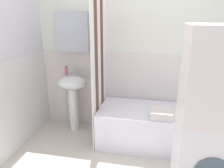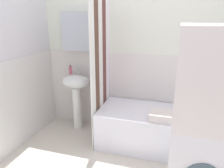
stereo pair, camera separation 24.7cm
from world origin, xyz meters
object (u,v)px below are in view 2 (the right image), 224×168
at_px(soap_dispenser, 71,70).
at_px(body_wash_bottle, 206,103).
at_px(bathtub, 158,129).
at_px(shampoo_bottle, 214,103).
at_px(sink, 76,90).
at_px(towel_folded, 161,116).
at_px(washer_dryer_stack, 206,123).

bearing_deg(soap_dispenser, body_wash_bottle, 1.96).
height_order(bathtub, shampoo_bottle, shampoo_bottle).
relative_size(bathtub, shampoo_bottle, 7.49).
bearing_deg(sink, towel_folded, -16.36).
bearing_deg(bathtub, towel_folded, -80.28).
relative_size(sink, shampoo_bottle, 4.11).
height_order(sink, shampoo_bottle, sink).
xyz_separation_m(sink, soap_dispenser, (-0.10, 0.04, 0.30)).
bearing_deg(washer_dryer_stack, soap_dispenser, 150.78).
xyz_separation_m(shampoo_bottle, body_wash_bottle, (-0.10, -0.00, -0.01)).
height_order(bathtub, towel_folded, towel_folded).
distance_m(body_wash_bottle, towel_folded, 0.75).
xyz_separation_m(bathtub, body_wash_bottle, (0.59, 0.28, 0.35)).
height_order(shampoo_bottle, towel_folded, shampoo_bottle).
xyz_separation_m(towel_folded, washer_dryer_stack, (0.42, -0.60, 0.27)).
height_order(bathtub, body_wash_bottle, body_wash_bottle).
distance_m(sink, bathtub, 1.34).
xyz_separation_m(sink, washer_dryer_stack, (1.73, -0.98, 0.19)).
distance_m(bathtub, washer_dryer_stack, 1.09).
relative_size(soap_dispenser, towel_folded, 0.55).
height_order(towel_folded, washer_dryer_stack, washer_dryer_stack).
bearing_deg(towel_folded, washer_dryer_stack, -54.78).
bearing_deg(shampoo_bottle, bathtub, -157.81).
relative_size(sink, bathtub, 0.55).
distance_m(towel_folded, washer_dryer_stack, 0.78).
distance_m(shampoo_bottle, towel_folded, 0.82).
bearing_deg(body_wash_bottle, towel_folded, -138.30).
distance_m(soap_dispenser, shampoo_bottle, 2.09).
distance_m(soap_dispenser, towel_folded, 1.52).
bearing_deg(washer_dryer_stack, body_wash_bottle, 82.95).
distance_m(soap_dispenser, bathtub, 1.54).
relative_size(bathtub, washer_dryer_stack, 0.95).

